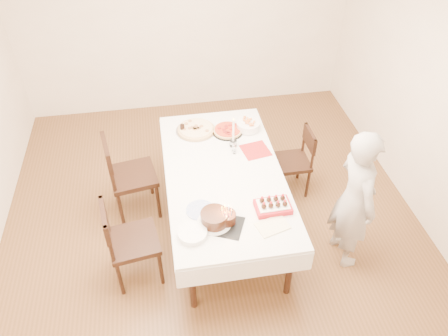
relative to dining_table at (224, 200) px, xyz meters
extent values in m
plane|color=brown|center=(-0.12, 0.00, -0.38)|extent=(5.00, 5.00, 0.00)
cube|color=#F3E4CC|center=(-0.12, 2.50, 0.98)|extent=(4.50, 0.04, 2.70)
cube|color=#F3E4CC|center=(2.13, 0.00, 0.98)|extent=(0.04, 5.00, 2.70)
cube|color=silver|center=(0.00, 0.00, 0.00)|extent=(1.68, 2.37, 0.75)
imported|color=#AEA9A4|center=(1.12, -0.58, 0.38)|extent=(0.42, 0.59, 1.52)
cylinder|color=beige|center=(-0.19, 0.74, 0.40)|extent=(0.45, 0.45, 0.04)
cylinder|color=red|center=(0.15, 0.66, 0.40)|extent=(0.43, 0.43, 0.04)
cube|color=#B21E1E|center=(0.38, 0.29, 0.38)|extent=(0.32, 0.32, 0.01)
cylinder|color=white|center=(0.39, 0.68, 0.42)|extent=(0.32, 0.32, 0.08)
cylinder|color=white|center=(0.17, 0.41, 0.55)|extent=(0.10, 0.10, 0.36)
cylinder|color=black|center=(-0.34, 0.75, 0.42)|extent=(0.07, 0.07, 0.10)
cylinder|color=#32180C|center=(-0.19, -0.63, 0.44)|extent=(0.33, 0.33, 0.12)
cube|color=black|center=(-0.09, -0.69, 0.38)|extent=(0.36, 0.36, 0.01)
cylinder|color=#3D1A10|center=(-0.09, -0.64, 0.47)|extent=(0.17, 0.17, 0.16)
cube|color=beige|center=(0.30, -0.76, 0.38)|extent=(0.31, 0.25, 0.02)
cylinder|color=white|center=(-0.40, -0.75, 0.40)|extent=(0.27, 0.27, 0.05)
cylinder|color=white|center=(-0.30, -0.47, 0.38)|extent=(0.28, 0.28, 0.01)
camera|label=1|loc=(-0.54, -3.17, 3.22)|focal=35.00mm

